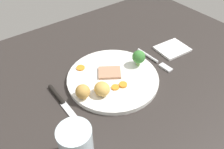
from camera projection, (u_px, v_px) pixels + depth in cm
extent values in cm
cube|color=#2B2623|center=(110.00, 81.00, 73.13)|extent=(120.00, 84.00, 3.60)
cylinder|color=white|center=(112.00, 79.00, 70.30)|extent=(28.34, 28.34, 1.40)
cube|color=tan|center=(108.00, 72.00, 70.83)|extent=(8.83, 8.43, 0.80)
ellipsoid|color=#BC8C42|center=(83.00, 91.00, 62.46)|extent=(5.42, 5.49, 3.95)
ellipsoid|color=tan|center=(102.00, 89.00, 63.34)|extent=(5.31, 5.55, 3.76)
cylinder|color=orange|center=(124.00, 84.00, 67.02)|extent=(2.43, 2.43, 0.66)
cylinder|color=orange|center=(81.00, 68.00, 72.73)|extent=(2.71, 2.71, 0.46)
cylinder|color=orange|center=(115.00, 87.00, 66.11)|extent=(2.30, 2.30, 0.49)
cylinder|color=#8CB766|center=(138.00, 63.00, 73.76)|extent=(1.33, 1.33, 1.70)
sphere|color=#387A33|center=(139.00, 57.00, 72.21)|extent=(4.23, 4.23, 4.23)
cylinder|color=silver|center=(148.00, 55.00, 79.61)|extent=(1.29, 9.53, 0.90)
cube|color=silver|center=(166.00, 67.00, 74.94)|extent=(2.18, 4.58, 0.60)
cylinder|color=black|center=(56.00, 94.00, 65.44)|extent=(1.29, 8.51, 1.20)
cube|color=silver|center=(72.00, 115.00, 60.38)|extent=(1.81, 10.52, 0.40)
cylinder|color=silver|center=(76.00, 146.00, 47.76)|extent=(7.26, 7.26, 10.84)
cube|color=white|center=(172.00, 49.00, 82.67)|extent=(11.69, 9.85, 0.80)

